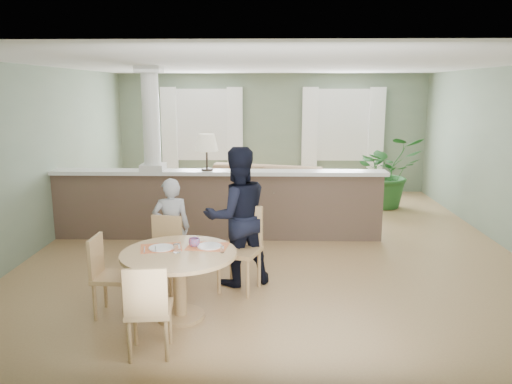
{
  "coord_description": "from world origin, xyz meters",
  "views": [
    {
      "loc": [
        -0.1,
        -7.5,
        2.37
      ],
      "look_at": [
        -0.25,
        -1.0,
        1.02
      ],
      "focal_mm": 35.0,
      "sensor_mm": 36.0,
      "label": 1
    }
  ],
  "objects_px": {
    "chair_far_man": "(242,244)",
    "man_person": "(237,216)",
    "dining_table": "(180,265)",
    "chair_far_boy": "(164,250)",
    "sofa": "(261,189)",
    "chair_side": "(107,272)",
    "chair_near": "(148,307)",
    "child_person": "(172,228)",
    "houseplant": "(387,172)"
  },
  "relations": [
    {
      "from": "chair_far_man",
      "to": "man_person",
      "type": "bearing_deg",
      "value": 130.19
    },
    {
      "from": "dining_table",
      "to": "chair_far_boy",
      "type": "height_order",
      "value": "chair_far_boy"
    },
    {
      "from": "sofa",
      "to": "man_person",
      "type": "distance_m",
      "value": 3.77
    },
    {
      "from": "chair_side",
      "to": "sofa",
      "type": "bearing_deg",
      "value": -16.44
    },
    {
      "from": "man_person",
      "to": "chair_side",
      "type": "bearing_deg",
      "value": 12.78
    },
    {
      "from": "chair_far_boy",
      "to": "chair_near",
      "type": "bearing_deg",
      "value": -73.87
    },
    {
      "from": "dining_table",
      "to": "chair_side",
      "type": "height_order",
      "value": "chair_side"
    },
    {
      "from": "chair_far_man",
      "to": "child_person",
      "type": "bearing_deg",
      "value": 178.94
    },
    {
      "from": "houseplant",
      "to": "chair_far_boy",
      "type": "bearing_deg",
      "value": -130.31
    },
    {
      "from": "houseplant",
      "to": "man_person",
      "type": "relative_size",
      "value": 0.85
    },
    {
      "from": "chair_near",
      "to": "man_person",
      "type": "relative_size",
      "value": 0.52
    },
    {
      "from": "sofa",
      "to": "chair_near",
      "type": "distance_m",
      "value": 5.6
    },
    {
      "from": "dining_table",
      "to": "chair_near",
      "type": "bearing_deg",
      "value": -100.22
    },
    {
      "from": "chair_far_man",
      "to": "chair_near",
      "type": "height_order",
      "value": "chair_far_man"
    },
    {
      "from": "chair_far_boy",
      "to": "chair_near",
      "type": "xyz_separation_m",
      "value": [
        0.18,
        -1.59,
        0.0
      ]
    },
    {
      "from": "man_person",
      "to": "sofa",
      "type": "bearing_deg",
      "value": -115.4
    },
    {
      "from": "sofa",
      "to": "houseplant",
      "type": "distance_m",
      "value": 2.59
    },
    {
      "from": "chair_far_boy",
      "to": "chair_far_man",
      "type": "distance_m",
      "value": 0.93
    },
    {
      "from": "chair_near",
      "to": "child_person",
      "type": "height_order",
      "value": "child_person"
    },
    {
      "from": "chair_far_boy",
      "to": "chair_near",
      "type": "height_order",
      "value": "chair_near"
    },
    {
      "from": "houseplant",
      "to": "man_person",
      "type": "bearing_deg",
      "value": -124.1
    },
    {
      "from": "child_person",
      "to": "sofa",
      "type": "bearing_deg",
      "value": -118.27
    },
    {
      "from": "dining_table",
      "to": "chair_far_man",
      "type": "bearing_deg",
      "value": 53.56
    },
    {
      "from": "sofa",
      "to": "man_person",
      "type": "xyz_separation_m",
      "value": [
        -0.23,
        -3.74,
        0.42
      ]
    },
    {
      "from": "sofa",
      "to": "child_person",
      "type": "distance_m",
      "value": 3.73
    },
    {
      "from": "sofa",
      "to": "chair_side",
      "type": "xyz_separation_m",
      "value": [
        -1.56,
        -4.66,
        0.05
      ]
    },
    {
      "from": "sofa",
      "to": "chair_near",
      "type": "bearing_deg",
      "value": -84.24
    },
    {
      "from": "child_person",
      "to": "dining_table",
      "type": "bearing_deg",
      "value": 93.24
    },
    {
      "from": "sofa",
      "to": "chair_far_man",
      "type": "xyz_separation_m",
      "value": [
        -0.17,
        -3.91,
        0.12
      ]
    },
    {
      "from": "chair_far_man",
      "to": "man_person",
      "type": "xyz_separation_m",
      "value": [
        -0.06,
        0.17,
        0.3
      ]
    },
    {
      "from": "chair_far_boy",
      "to": "chair_side",
      "type": "distance_m",
      "value": 0.86
    },
    {
      "from": "sofa",
      "to": "houseplant",
      "type": "xyz_separation_m",
      "value": [
        2.54,
        0.36,
        0.3
      ]
    },
    {
      "from": "houseplant",
      "to": "man_person",
      "type": "distance_m",
      "value": 4.95
    },
    {
      "from": "dining_table",
      "to": "chair_side",
      "type": "distance_m",
      "value": 0.8
    },
    {
      "from": "dining_table",
      "to": "chair_far_man",
      "type": "xyz_separation_m",
      "value": [
        0.6,
        0.81,
        -0.02
      ]
    },
    {
      "from": "child_person",
      "to": "chair_near",
      "type": "bearing_deg",
      "value": 83.15
    },
    {
      "from": "chair_near",
      "to": "sofa",
      "type": "bearing_deg",
      "value": -105.26
    },
    {
      "from": "sofa",
      "to": "chair_far_man",
      "type": "height_order",
      "value": "chair_far_man"
    },
    {
      "from": "chair_near",
      "to": "chair_side",
      "type": "relative_size",
      "value": 1.02
    },
    {
      "from": "sofa",
      "to": "houseplant",
      "type": "bearing_deg",
      "value": 23.13
    },
    {
      "from": "dining_table",
      "to": "chair_far_man",
      "type": "height_order",
      "value": "chair_far_man"
    },
    {
      "from": "man_person",
      "to": "houseplant",
      "type": "bearing_deg",
      "value": -145.97
    },
    {
      "from": "dining_table",
      "to": "chair_far_boy",
      "type": "relative_size",
      "value": 1.37
    },
    {
      "from": "sofa",
      "to": "chair_far_man",
      "type": "distance_m",
      "value": 3.91
    },
    {
      "from": "sofa",
      "to": "dining_table",
      "type": "relative_size",
      "value": 2.45
    },
    {
      "from": "dining_table",
      "to": "chair_far_boy",
      "type": "xyz_separation_m",
      "value": [
        -0.33,
        0.79,
        -0.09
      ]
    },
    {
      "from": "sofa",
      "to": "chair_far_boy",
      "type": "distance_m",
      "value": 4.08
    },
    {
      "from": "dining_table",
      "to": "chair_side",
      "type": "bearing_deg",
      "value": 175.54
    },
    {
      "from": "child_person",
      "to": "man_person",
      "type": "relative_size",
      "value": 0.76
    },
    {
      "from": "chair_near",
      "to": "child_person",
      "type": "relative_size",
      "value": 0.68
    }
  ]
}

